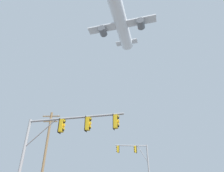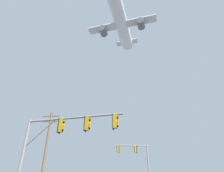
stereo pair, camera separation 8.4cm
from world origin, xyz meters
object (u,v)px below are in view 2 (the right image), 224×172
(airplane, at_px, (121,22))
(signal_pole_near, at_px, (64,134))
(signal_pole_far, at_px, (137,158))
(utility_pole, at_px, (46,150))

(airplane, bearing_deg, signal_pole_near, -98.81)
(signal_pole_far, bearing_deg, utility_pole, -155.94)
(airplane, bearing_deg, utility_pole, -113.92)
(signal_pole_far, height_order, utility_pole, utility_pole)
(utility_pole, bearing_deg, signal_pole_near, -63.70)
(utility_pole, relative_size, airplane, 0.33)
(signal_pole_near, distance_m, utility_pole, 11.08)
(signal_pole_near, relative_size, airplane, 0.24)
(signal_pole_near, distance_m, signal_pole_far, 16.16)
(utility_pole, bearing_deg, airplane, 66.08)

